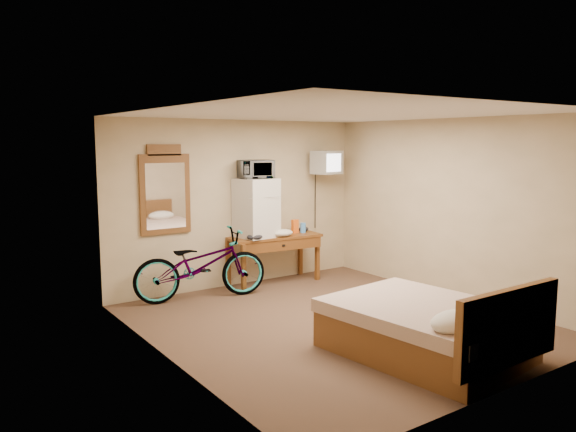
% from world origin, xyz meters
% --- Properties ---
extents(room, '(4.60, 4.64, 2.50)m').
position_xyz_m(room, '(-0.00, 0.00, 1.25)').
color(room, '#483024').
rests_on(room, ground).
extents(desk, '(1.50, 0.70, 0.75)m').
position_xyz_m(desk, '(0.46, 2.00, 0.64)').
color(desk, brown).
rests_on(desk, floor).
extents(mini_fridge, '(0.60, 0.58, 0.88)m').
position_xyz_m(mini_fridge, '(0.17, 2.06, 1.19)').
color(mini_fridge, silver).
rests_on(mini_fridge, desk).
extents(microwave, '(0.55, 0.43, 0.27)m').
position_xyz_m(microwave, '(0.17, 2.06, 1.77)').
color(microwave, silver).
rests_on(microwave, mini_fridge).
extents(snack_bag, '(0.11, 0.07, 0.21)m').
position_xyz_m(snack_bag, '(0.86, 2.03, 0.86)').
color(snack_bag, orange).
rests_on(snack_bag, desk).
extents(blue_cup, '(0.09, 0.09, 0.16)m').
position_xyz_m(blue_cup, '(0.98, 1.98, 0.83)').
color(blue_cup, '#4791F1').
rests_on(blue_cup, desk).
extents(cloth_cream, '(0.36, 0.28, 0.11)m').
position_xyz_m(cloth_cream, '(0.50, 1.88, 0.81)').
color(cloth_cream, white).
rests_on(cloth_cream, desk).
extents(cloth_dark_a, '(0.25, 0.19, 0.09)m').
position_xyz_m(cloth_dark_a, '(0.00, 1.84, 0.80)').
color(cloth_dark_a, black).
rests_on(cloth_dark_a, desk).
extents(cloth_dark_b, '(0.17, 0.14, 0.08)m').
position_xyz_m(cloth_dark_b, '(1.05, 2.07, 0.79)').
color(cloth_dark_b, black).
rests_on(cloth_dark_b, desk).
extents(crt_television, '(0.49, 0.60, 0.37)m').
position_xyz_m(crt_television, '(1.48, 2.02, 1.84)').
color(crt_television, black).
rests_on(crt_television, room).
extents(wall_mirror, '(0.73, 0.04, 1.25)m').
position_xyz_m(wall_mirror, '(-1.18, 2.27, 1.50)').
color(wall_mirror, brown).
rests_on(wall_mirror, room).
extents(bicycle, '(1.95, 1.01, 0.97)m').
position_xyz_m(bicycle, '(-0.86, 1.86, 0.49)').
color(bicycle, black).
rests_on(bicycle, floor).
extents(bed, '(1.62, 2.03, 0.90)m').
position_xyz_m(bed, '(0.11, -1.38, 0.30)').
color(bed, brown).
rests_on(bed, floor).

